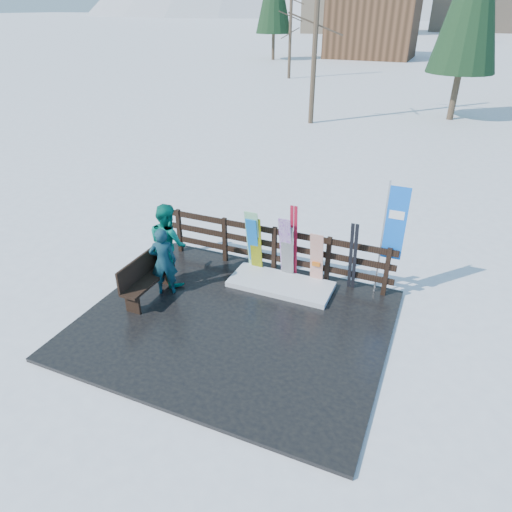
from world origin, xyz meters
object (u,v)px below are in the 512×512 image
at_px(bench, 145,277).
at_px(snowboard_0, 253,245).
at_px(snowboard_1, 253,242).
at_px(rental_flag, 392,228).
at_px(snowboard_3, 286,248).
at_px(snowboard_5, 317,259).
at_px(person_front, 163,261).
at_px(snowboard_2, 256,245).
at_px(person_back, 168,244).
at_px(snowboard_4, 287,253).

xyz_separation_m(bench, snowboard_0, (1.69, 1.92, 0.20)).
relative_size(snowboard_0, snowboard_1, 0.90).
height_order(snowboard_0, rental_flag, rental_flag).
bearing_deg(bench, snowboard_3, 37.60).
bearing_deg(snowboard_0, snowboard_5, 0.00).
relative_size(rental_flag, person_front, 1.66).
distance_m(snowboard_2, snowboard_5, 1.47).
relative_size(snowboard_3, snowboard_5, 1.20).
bearing_deg(person_back, rental_flag, -133.59).
height_order(bench, snowboard_0, snowboard_0).
height_order(snowboard_5, person_front, person_front).
bearing_deg(snowboard_0, snowboard_4, 0.00).
xyz_separation_m(bench, snowboard_1, (1.69, 1.92, 0.28)).
bearing_deg(bench, person_front, 49.30).
xyz_separation_m(snowboard_0, snowboard_2, (0.07, 0.00, 0.01)).
distance_m(snowboard_2, rental_flag, 3.09).
height_order(snowboard_4, person_front, person_front).
relative_size(snowboard_5, rental_flag, 0.52).
xyz_separation_m(snowboard_5, person_back, (-3.13, -1.11, 0.28)).
bearing_deg(snowboard_5, person_back, -160.53).
height_order(bench, snowboard_1, snowboard_1).
distance_m(rental_flag, person_front, 4.87).
bearing_deg(snowboard_5, snowboard_1, -180.00).
relative_size(snowboard_1, rental_flag, 0.62).
relative_size(person_front, person_back, 0.83).
height_order(bench, person_back, person_back).
bearing_deg(person_back, snowboard_4, -125.85).
bearing_deg(rental_flag, snowboard_1, -174.87).
relative_size(snowboard_0, person_back, 0.77).
bearing_deg(person_front, snowboard_4, -174.71).
bearing_deg(snowboard_2, rental_flag, 5.24).
height_order(rental_flag, person_front, rental_flag).
bearing_deg(snowboard_1, snowboard_2, 0.00).
distance_m(snowboard_3, snowboard_5, 0.75).
bearing_deg(snowboard_1, bench, -131.36).
height_order(snowboard_2, person_back, person_back).
distance_m(snowboard_2, snowboard_4, 0.78).
height_order(bench, snowboard_4, snowboard_4).
xyz_separation_m(rental_flag, person_back, (-4.60, -1.38, -0.66)).
distance_m(snowboard_4, person_back, 2.69).
height_order(snowboard_3, snowboard_5, snowboard_3).
relative_size(bench, person_back, 0.79).
xyz_separation_m(bench, person_front, (0.28, 0.32, 0.27)).
height_order(snowboard_0, snowboard_2, snowboard_2).
distance_m(snowboard_3, rental_flag, 2.37).
height_order(snowboard_0, snowboard_4, snowboard_0).
distance_m(snowboard_4, rental_flag, 2.37).
xyz_separation_m(snowboard_0, rental_flag, (3.01, 0.27, 0.90)).
bearing_deg(snowboard_0, snowboard_1, 0.00).
height_order(snowboard_5, person_back, person_back).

